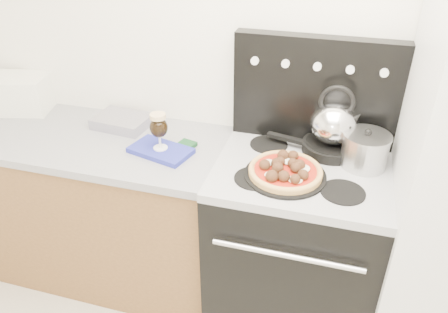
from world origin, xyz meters
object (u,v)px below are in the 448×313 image
(toaster_oven, at_px, (20,93))
(oven_mitt, at_px, (161,151))
(stove_body, at_px, (294,248))
(pizza, at_px, (286,170))
(stock_pot, at_px, (365,151))
(tea_kettle, at_px, (334,120))
(base_cabinet, at_px, (98,209))
(pizza_pan, at_px, (285,175))
(beer_glass, at_px, (159,131))
(skillet, at_px, (330,147))

(toaster_oven, relative_size, oven_mitt, 1.09)
(stove_body, distance_m, pizza, 0.53)
(pizza, bearing_deg, oven_mitt, 173.72)
(stock_pot, bearing_deg, tea_kettle, 150.46)
(base_cabinet, distance_m, pizza_pan, 1.16)
(toaster_oven, xyz_separation_m, beer_glass, (0.93, -0.23, 0.02))
(skillet, bearing_deg, toaster_oven, 178.76)
(pizza_pan, height_order, skillet, skillet)
(pizza_pan, bearing_deg, beer_glass, 173.72)
(base_cabinet, distance_m, stock_pot, 1.47)
(stove_body, distance_m, toaster_oven, 1.70)
(beer_glass, bearing_deg, stock_pot, 7.16)
(toaster_oven, height_order, beer_glass, beer_glass)
(stove_body, bearing_deg, toaster_oven, 172.68)
(skillet, bearing_deg, oven_mitt, -165.56)
(beer_glass, relative_size, pizza_pan, 0.52)
(oven_mitt, relative_size, beer_glass, 1.58)
(pizza, bearing_deg, skillet, 57.47)
(oven_mitt, relative_size, pizza, 0.92)
(stove_body, bearing_deg, tea_kettle, 58.05)
(beer_glass, bearing_deg, base_cabinet, 173.03)
(base_cabinet, bearing_deg, oven_mitt, -6.97)
(beer_glass, distance_m, pizza_pan, 0.61)
(pizza_pan, bearing_deg, base_cabinet, 173.42)
(beer_glass, relative_size, skillet, 0.70)
(tea_kettle, xyz_separation_m, stock_pot, (0.15, -0.08, -0.09))
(stock_pot, bearing_deg, toaster_oven, 176.30)
(toaster_oven, distance_m, tea_kettle, 1.70)
(toaster_oven, xyz_separation_m, pizza_pan, (1.53, -0.30, -0.07))
(pizza, bearing_deg, beer_glass, 173.72)
(toaster_oven, relative_size, pizza, 1.00)
(pizza_pan, bearing_deg, stock_pot, 29.89)
(oven_mitt, bearing_deg, beer_glass, 0.00)
(stove_body, xyz_separation_m, oven_mitt, (-0.66, -0.03, 0.47))
(tea_kettle, bearing_deg, stock_pot, -48.74)
(oven_mitt, height_order, stock_pot, stock_pot)
(base_cabinet, relative_size, beer_glass, 7.99)
(base_cabinet, xyz_separation_m, beer_glass, (0.44, -0.05, 0.58))
(stove_body, height_order, pizza_pan, pizza_pan)
(base_cabinet, bearing_deg, pizza, -6.58)
(stove_body, relative_size, oven_mitt, 3.07)
(stove_body, xyz_separation_m, toaster_oven, (-1.59, 0.20, 0.56))
(tea_kettle, distance_m, stock_pot, 0.19)
(tea_kettle, bearing_deg, stove_body, -141.14)
(pizza, relative_size, skillet, 1.19)
(stove_body, bearing_deg, pizza_pan, -123.54)
(toaster_oven, bearing_deg, beer_glass, -27.98)
(tea_kettle, bearing_deg, toaster_oven, 159.57)
(stove_body, distance_m, skillet, 0.54)
(base_cabinet, height_order, tea_kettle, tea_kettle)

